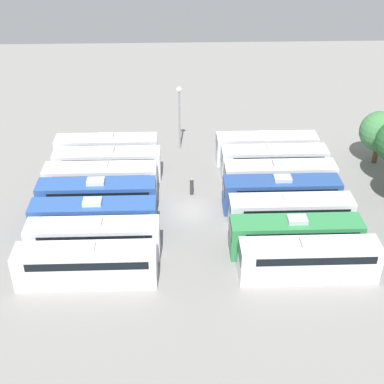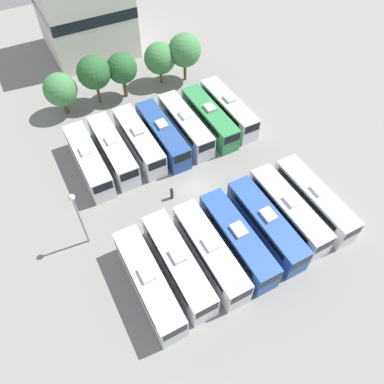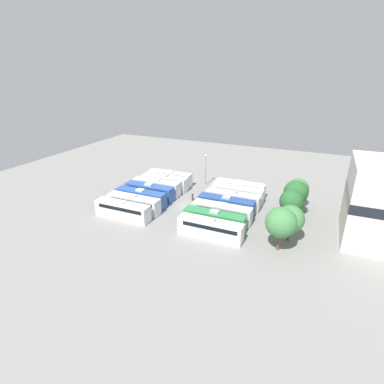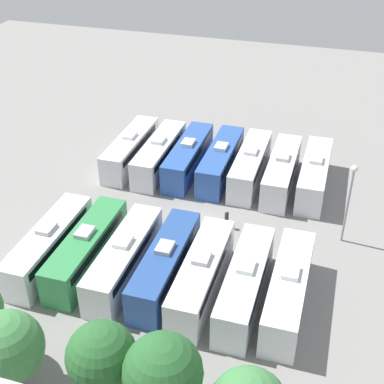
{
  "view_description": "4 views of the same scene",
  "coord_description": "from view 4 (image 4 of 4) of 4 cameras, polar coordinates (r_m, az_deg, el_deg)",
  "views": [
    {
      "loc": [
        42.38,
        -1.41,
        28.16
      ],
      "look_at": [
        0.33,
        0.05,
        2.29
      ],
      "focal_mm": 50.0,
      "sensor_mm": 36.0,
      "label": 1
    },
    {
      "loc": [
        -13.42,
        -24.04,
        33.09
      ],
      "look_at": [
        -1.53,
        -1.93,
        2.4
      ],
      "focal_mm": 35.0,
      "sensor_mm": 36.0,
      "label": 2
    },
    {
      "loc": [
        50.6,
        23.61,
        25.92
      ],
      "look_at": [
        -1.3,
        0.74,
        2.7
      ],
      "focal_mm": 28.0,
      "sensor_mm": 36.0,
      "label": 3
    },
    {
      "loc": [
        -11.31,
        38.49,
        28.62
      ],
      "look_at": [
        0.22,
        0.29,
        3.28
      ],
      "focal_mm": 50.0,
      "sensor_mm": 36.0,
      "label": 4
    }
  ],
  "objects": [
    {
      "name": "bus_12",
      "position": [
        44.08,
        -11.18,
        -5.91
      ],
      "size": [
        2.52,
        10.96,
        3.5
      ],
      "color": "#338C4C",
      "rests_on": "ground_plane"
    },
    {
      "name": "tree_2",
      "position": [
        32.19,
        -9.62,
        -16.92
      ],
      "size": [
        4.14,
        4.14,
        6.55
      ],
      "color": "brown",
      "rests_on": "ground_plane"
    },
    {
      "name": "light_pole",
      "position": [
        45.89,
        16.54,
        0.13
      ],
      "size": [
        0.6,
        0.6,
        7.52
      ],
      "color": "gray",
      "rests_on": "ground_plane"
    },
    {
      "name": "bus_6",
      "position": [
        58.08,
        -6.58,
        4.6
      ],
      "size": [
        2.52,
        10.96,
        3.5
      ],
      "color": "silver",
      "rests_on": "ground_plane"
    },
    {
      "name": "bus_10",
      "position": [
        41.81,
        -2.87,
        -7.67
      ],
      "size": [
        2.52,
        10.96,
        3.5
      ],
      "color": "#284C93",
      "rests_on": "ground_plane"
    },
    {
      "name": "tree_3",
      "position": [
        34.68,
        -19.15,
        -15.36
      ],
      "size": [
        4.47,
        4.47,
        6.18
      ],
      "color": "brown",
      "rests_on": "ground_plane"
    },
    {
      "name": "worker_person",
      "position": [
        48.08,
        3.71,
        -2.94
      ],
      "size": [
        0.36,
        0.36,
        1.84
      ],
      "color": "#333338",
      "rests_on": "ground_plane"
    },
    {
      "name": "ground_plane",
      "position": [
        49.28,
        0.35,
        -3.09
      ],
      "size": [
        112.47,
        112.47,
        0.0
      ],
      "primitive_type": "plane",
      "color": "gray"
    },
    {
      "name": "bus_11",
      "position": [
        42.66,
        -7.24,
        -6.98
      ],
      "size": [
        2.52,
        10.96,
        3.5
      ],
      "color": "silver",
      "rests_on": "ground_plane"
    },
    {
      "name": "bus_7",
      "position": [
        40.26,
        10.25,
        -10.15
      ],
      "size": [
        2.52,
        10.96,
        3.5
      ],
      "color": "silver",
      "rests_on": "ground_plane"
    },
    {
      "name": "bus_1",
      "position": [
        54.29,
        9.53,
        2.23
      ],
      "size": [
        2.52,
        10.96,
        3.5
      ],
      "color": "silver",
      "rests_on": "ground_plane"
    },
    {
      "name": "bus_0",
      "position": [
        54.44,
        12.92,
        1.91
      ],
      "size": [
        2.52,
        10.96,
        3.5
      ],
      "color": "silver",
      "rests_on": "ground_plane"
    },
    {
      "name": "bus_5",
      "position": [
        56.81,
        -3.51,
        4.09
      ],
      "size": [
        2.52,
        10.96,
        3.5
      ],
      "color": "white",
      "rests_on": "ground_plane"
    },
    {
      "name": "bus_8",
      "position": [
        40.3,
        5.68,
        -9.64
      ],
      "size": [
        2.52,
        10.96,
        3.5
      ],
      "color": "silver",
      "rests_on": "ground_plane"
    },
    {
      "name": "bus_3",
      "position": [
        55.5,
        3.08,
        3.38
      ],
      "size": [
        2.52,
        10.96,
        3.5
      ],
      "color": "#2D56A8",
      "rests_on": "ground_plane"
    },
    {
      "name": "bus_13",
      "position": [
        45.19,
        -15.0,
        -5.42
      ],
      "size": [
        2.52,
        10.96,
        3.5
      ],
      "color": "white",
      "rests_on": "ground_plane"
    },
    {
      "name": "tree_1",
      "position": [
        30.65,
        -3.14,
        -18.69
      ],
      "size": [
        4.49,
        4.49,
        7.06
      ],
      "color": "brown",
      "rests_on": "ground_plane"
    },
    {
      "name": "bus_9",
      "position": [
        40.83,
        1.02,
        -8.78
      ],
      "size": [
        2.52,
        10.96,
        3.5
      ],
      "color": "silver",
      "rests_on": "ground_plane"
    },
    {
      "name": "bus_2",
      "position": [
        54.96,
        6.24,
        2.91
      ],
      "size": [
        2.52,
        10.96,
        3.5
      ],
      "color": "silver",
      "rests_on": "ground_plane"
    },
    {
      "name": "bus_4",
      "position": [
        56.21,
        -0.41,
        3.83
      ],
      "size": [
        2.52,
        10.96,
        3.5
      ],
      "color": "#2D56A8",
      "rests_on": "ground_plane"
    }
  ]
}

